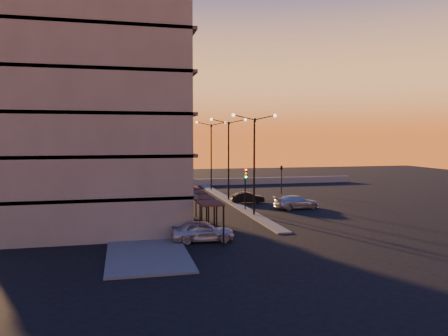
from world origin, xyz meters
TOP-DOWN VIEW (x-y plane):
  - ground at (0.00, 0.00)m, footprint 120.00×120.00m
  - sidewalk_west at (-10.50, 4.00)m, footprint 5.00×40.00m
  - median at (0.00, 10.00)m, footprint 1.20×36.00m
  - parapet at (2.00, 26.00)m, footprint 44.00×0.50m
  - building at (-14.00, 0.03)m, footprint 14.35×17.08m
  - streetlamp_near at (0.00, 0.00)m, footprint 4.32×0.32m
  - streetlamp_mid at (0.00, 10.00)m, footprint 4.32×0.32m
  - streetlamp_far at (0.00, 20.00)m, footprint 4.32×0.32m
  - traffic_light_main at (0.00, 2.87)m, footprint 0.28×0.44m
  - signal_east_a at (8.00, 14.00)m, footprint 0.13×0.16m
  - signal_east_b at (9.50, 18.00)m, footprint 0.42×1.99m
  - car_hatchback at (-6.50, -8.86)m, footprint 4.49×2.02m
  - car_sedan at (1.63, 7.72)m, footprint 3.78×1.59m
  - car_wagon at (5.41, 2.77)m, footprint 4.95×2.49m

SIDE VIEW (x-z plane):
  - ground at x=0.00m, z-range 0.00..0.00m
  - sidewalk_west at x=-10.50m, z-range 0.00..0.12m
  - median at x=0.00m, z-range 0.00..0.12m
  - parapet at x=2.00m, z-range 0.00..1.00m
  - car_sedan at x=1.63m, z-range 0.00..1.22m
  - car_wagon at x=5.41m, z-range 0.00..1.38m
  - car_hatchback at x=-6.50m, z-range 0.00..1.50m
  - signal_east_a at x=8.00m, z-range 0.13..3.73m
  - traffic_light_main at x=0.00m, z-range 0.76..5.01m
  - signal_east_b at x=9.50m, z-range 1.30..4.90m
  - streetlamp_near at x=0.00m, z-range 0.84..10.35m
  - streetlamp_mid at x=0.00m, z-range 0.84..10.35m
  - streetlamp_far at x=0.00m, z-range 0.84..10.35m
  - building at x=-14.00m, z-range -0.59..24.41m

